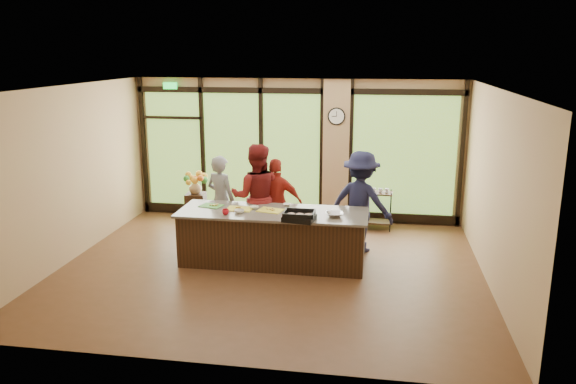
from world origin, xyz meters
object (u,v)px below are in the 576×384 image
(bar_cart, at_px, (376,205))
(cook_right, at_px, (361,202))
(cook_left, at_px, (221,200))
(island_base, at_px, (273,238))
(flower_stand, at_px, (196,212))
(roasting_pan, at_px, (299,218))

(bar_cart, bearing_deg, cook_right, -98.15)
(cook_left, bearing_deg, bar_cart, -129.85)
(island_base, distance_m, bar_cart, 2.78)
(flower_stand, bearing_deg, cook_left, -49.87)
(cook_left, distance_m, roasting_pan, 2.10)
(roasting_pan, xyz_separation_m, bar_cart, (1.21, 2.64, -0.45))
(roasting_pan, bearing_deg, island_base, 147.98)
(cook_right, bearing_deg, bar_cart, -80.94)
(roasting_pan, bearing_deg, flower_stand, 149.38)
(roasting_pan, xyz_separation_m, flower_stand, (-2.40, 2.02, -0.58))
(cook_left, xyz_separation_m, flower_stand, (-0.74, 0.73, -0.47))
(flower_stand, bearing_deg, cook_right, -17.81)
(island_base, xyz_separation_m, cook_right, (1.45, 0.83, 0.48))
(roasting_pan, height_order, flower_stand, roasting_pan)
(roasting_pan, relative_size, flower_stand, 0.64)
(cook_left, bearing_deg, roasting_pan, 167.09)
(cook_right, distance_m, roasting_pan, 1.59)
(island_base, distance_m, flower_stand, 2.45)
(island_base, distance_m, cook_left, 1.47)
(cook_right, height_order, bar_cart, cook_right)
(island_base, relative_size, cook_right, 1.68)
(cook_left, height_order, bar_cart, cook_left)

